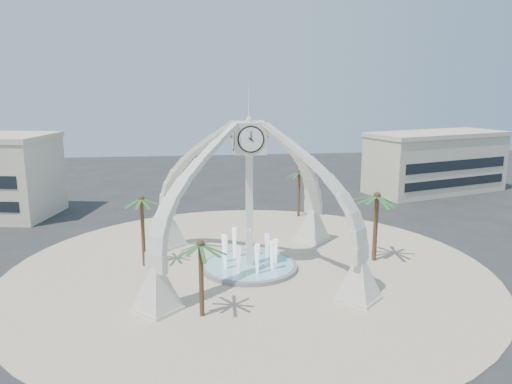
{
  "coord_description": "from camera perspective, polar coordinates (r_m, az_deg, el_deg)",
  "views": [
    {
      "loc": [
        -4.28,
        -39.27,
        15.15
      ],
      "look_at": [
        0.8,
        2.0,
        6.19
      ],
      "focal_mm": 35.0,
      "sensor_mm": 36.0,
      "label": 1
    }
  ],
  "objects": [
    {
      "name": "clock_tower",
      "position": [
        40.44,
        -0.77,
        -0.21
      ],
      "size": [
        17.94,
        17.94,
        16.3
      ],
      "color": "silver",
      "rests_on": "ground"
    },
    {
      "name": "palm_west",
      "position": [
        42.39,
        -12.97,
        -0.88
      ],
      "size": [
        4.32,
        4.32,
        6.56
      ],
      "rotation": [
        0.0,
        0.0,
        -0.35
      ],
      "color": "brown",
      "rests_on": "ground"
    },
    {
      "name": "palm_south",
      "position": [
        32.65,
        -6.37,
        -6.05
      ],
      "size": [
        3.47,
        3.47,
        5.7
      ],
      "rotation": [
        0.0,
        0.0,
        -0.02
      ],
      "color": "brown",
      "rests_on": "ground"
    },
    {
      "name": "palm_north",
      "position": [
        57.71,
        4.96,
        2.2
      ],
      "size": [
        3.73,
        3.73,
        5.92
      ],
      "rotation": [
        0.0,
        0.0,
        -0.14
      ],
      "color": "brown",
      "rests_on": "ground"
    },
    {
      "name": "ground",
      "position": [
        42.31,
        -0.75,
        -8.83
      ],
      "size": [
        140.0,
        140.0,
        0.0
      ],
      "primitive_type": "plane",
      "color": "#282828",
      "rests_on": "ground"
    },
    {
      "name": "building_ne",
      "position": [
        76.27,
        19.82,
        3.27
      ],
      "size": [
        21.87,
        14.17,
        8.6
      ],
      "rotation": [
        0.0,
        0.0,
        0.31
      ],
      "color": "beige",
      "rests_on": "ground"
    },
    {
      "name": "plaza",
      "position": [
        42.3,
        -0.75,
        -8.79
      ],
      "size": [
        40.0,
        40.0,
        0.06
      ],
      "primitive_type": "cylinder",
      "color": "beige",
      "rests_on": "ground"
    },
    {
      "name": "fountain",
      "position": [
        42.2,
        -0.75,
        -8.46
      ],
      "size": [
        8.0,
        8.0,
        3.62
      ],
      "color": "gray",
      "rests_on": "ground"
    },
    {
      "name": "palm_east",
      "position": [
        43.88,
        13.67,
        -0.52
      ],
      "size": [
        4.91,
        4.91,
        6.64
      ],
      "rotation": [
        0.0,
        0.0,
        -0.21
      ],
      "color": "brown",
      "rests_on": "ground"
    }
  ]
}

